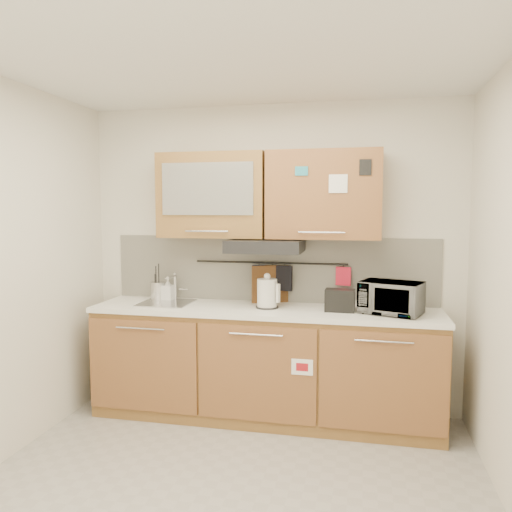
% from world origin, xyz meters
% --- Properties ---
extents(floor, '(3.20, 3.20, 0.00)m').
position_xyz_m(floor, '(0.00, 0.00, 0.00)').
color(floor, '#9E9993').
rests_on(floor, ground).
extents(ceiling, '(3.20, 3.20, 0.00)m').
position_xyz_m(ceiling, '(0.00, 0.00, 2.60)').
color(ceiling, white).
rests_on(ceiling, wall_back).
extents(wall_back, '(3.20, 0.00, 3.20)m').
position_xyz_m(wall_back, '(0.00, 1.50, 1.30)').
color(wall_back, silver).
rests_on(wall_back, ground).
extents(base_cabinet, '(2.80, 0.64, 0.88)m').
position_xyz_m(base_cabinet, '(0.00, 1.19, 0.41)').
color(base_cabinet, olive).
rests_on(base_cabinet, floor).
extents(countertop, '(2.82, 0.62, 0.04)m').
position_xyz_m(countertop, '(0.00, 1.19, 0.90)').
color(countertop, white).
rests_on(countertop, base_cabinet).
extents(backsplash, '(2.80, 0.02, 0.56)m').
position_xyz_m(backsplash, '(0.00, 1.49, 1.20)').
color(backsplash, silver).
rests_on(backsplash, countertop).
extents(upper_cabinets, '(1.82, 0.37, 0.70)m').
position_xyz_m(upper_cabinets, '(-0.00, 1.32, 1.83)').
color(upper_cabinets, olive).
rests_on(upper_cabinets, wall_back).
extents(range_hood, '(0.60, 0.46, 0.10)m').
position_xyz_m(range_hood, '(0.00, 1.25, 1.42)').
color(range_hood, black).
rests_on(range_hood, upper_cabinets).
extents(sink, '(0.42, 0.40, 0.26)m').
position_xyz_m(sink, '(-0.85, 1.21, 0.92)').
color(sink, silver).
rests_on(sink, countertop).
extents(utensil_rail, '(1.30, 0.02, 0.02)m').
position_xyz_m(utensil_rail, '(0.00, 1.45, 1.26)').
color(utensil_rail, black).
rests_on(utensil_rail, backsplash).
extents(utensil_crock, '(0.17, 0.17, 0.32)m').
position_xyz_m(utensil_crock, '(-0.98, 1.33, 1.00)').
color(utensil_crock, '#BABABF').
rests_on(utensil_crock, countertop).
extents(kettle, '(0.21, 0.21, 0.28)m').
position_xyz_m(kettle, '(0.02, 1.19, 1.03)').
color(kettle, silver).
rests_on(kettle, countertop).
extents(toaster, '(0.23, 0.14, 0.17)m').
position_xyz_m(toaster, '(0.61, 1.18, 1.01)').
color(toaster, black).
rests_on(toaster, countertop).
extents(microwave, '(0.52, 0.44, 0.25)m').
position_xyz_m(microwave, '(0.99, 1.17, 1.04)').
color(microwave, '#999999').
rests_on(microwave, countertop).
extents(soap_bottle, '(0.10, 0.10, 0.20)m').
position_xyz_m(soap_bottle, '(-0.88, 1.33, 1.02)').
color(soap_bottle, '#999999').
rests_on(soap_bottle, countertop).
extents(cutting_board, '(0.34, 0.17, 0.44)m').
position_xyz_m(cutting_board, '(0.02, 1.44, 1.02)').
color(cutting_board, brown).
rests_on(cutting_board, utensil_rail).
extents(oven_mitt, '(0.11, 0.06, 0.18)m').
position_xyz_m(oven_mitt, '(-0.10, 1.44, 1.15)').
color(oven_mitt, navy).
rests_on(oven_mitt, utensil_rail).
extents(dark_pouch, '(0.14, 0.06, 0.21)m').
position_xyz_m(dark_pouch, '(0.13, 1.44, 1.13)').
color(dark_pouch, black).
rests_on(dark_pouch, utensil_rail).
extents(pot_holder, '(0.13, 0.04, 0.15)m').
position_xyz_m(pot_holder, '(0.62, 1.44, 1.16)').
color(pot_holder, red).
rests_on(pot_holder, utensil_rail).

